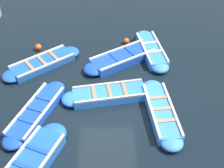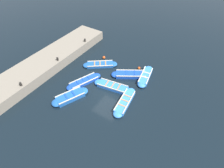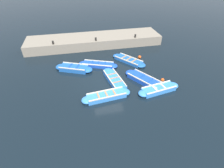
% 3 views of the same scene
% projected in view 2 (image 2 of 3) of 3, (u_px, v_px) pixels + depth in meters
% --- Properties ---
extents(ground_plane, '(120.00, 120.00, 0.00)m').
position_uv_depth(ground_plane, '(108.00, 91.00, 16.45)').
color(ground_plane, black).
extents(boat_inner_gap, '(3.53, 2.99, 0.35)m').
position_uv_depth(boat_inner_gap, '(100.00, 65.00, 19.09)').
color(boat_inner_gap, '#1E59AD').
rests_on(boat_inner_gap, ground).
extents(boat_stern_in, '(1.38, 3.54, 0.43)m').
position_uv_depth(boat_stern_in, '(145.00, 76.00, 17.67)').
color(boat_stern_in, '#3884E0').
rests_on(boat_stern_in, ground).
extents(boat_outer_right, '(1.22, 3.73, 0.41)m').
position_uv_depth(boat_outer_right, '(125.00, 102.00, 15.28)').
color(boat_outer_right, '#3884E0').
rests_on(boat_outer_right, ground).
extents(boat_alongside, '(2.26, 3.55, 0.46)m').
position_uv_depth(boat_alongside, '(70.00, 97.00, 15.68)').
color(boat_alongside, '#1E59AD').
rests_on(boat_alongside, ground).
extents(boat_tucked, '(2.10, 3.74, 0.37)m').
position_uv_depth(boat_tucked, '(84.00, 81.00, 17.16)').
color(boat_tucked, '#1947B7').
rests_on(boat_tucked, ground).
extents(boat_outer_left, '(3.88, 2.91, 0.42)m').
position_uv_depth(boat_outer_left, '(131.00, 75.00, 17.85)').
color(boat_outer_left, '#1947B7').
rests_on(boat_outer_left, ground).
extents(boat_far_corner, '(3.89, 1.50, 0.39)m').
position_uv_depth(boat_far_corner, '(113.00, 87.00, 16.65)').
color(boat_far_corner, blue).
rests_on(boat_far_corner, ground).
extents(quay_wall, '(3.37, 15.11, 1.03)m').
position_uv_depth(quay_wall, '(50.00, 60.00, 19.06)').
color(quay_wall, gray).
rests_on(quay_wall, ground).
extents(bollard_north, '(0.20, 0.20, 0.35)m').
position_uv_depth(bollard_north, '(21.00, 84.00, 15.40)').
color(bollard_north, black).
rests_on(bollard_north, quay_wall).
extents(bollard_mid_north, '(0.20, 0.20, 0.35)m').
position_uv_depth(bollard_mid_north, '(58.00, 59.00, 18.06)').
color(bollard_mid_north, black).
rests_on(bollard_mid_north, quay_wall).
extents(bollard_mid_south, '(0.20, 0.20, 0.35)m').
position_uv_depth(bollard_mid_south, '(85.00, 40.00, 20.72)').
color(bollard_mid_south, black).
rests_on(bollard_mid_south, quay_wall).
extents(buoy_orange_near, '(0.30, 0.30, 0.30)m').
position_uv_depth(buoy_orange_near, '(139.00, 68.00, 18.65)').
color(buoy_orange_near, '#E05119').
rests_on(buoy_orange_near, ground).
extents(buoy_yellow_far, '(0.32, 0.32, 0.32)m').
position_uv_depth(buoy_yellow_far, '(104.00, 58.00, 20.00)').
color(buoy_yellow_far, '#E05119').
rests_on(buoy_yellow_far, ground).
extents(buoy_white_drifting, '(0.24, 0.24, 0.24)m').
position_uv_depth(buoy_white_drifting, '(116.00, 72.00, 18.23)').
color(buoy_white_drifting, '#E05119').
rests_on(buoy_white_drifting, ground).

